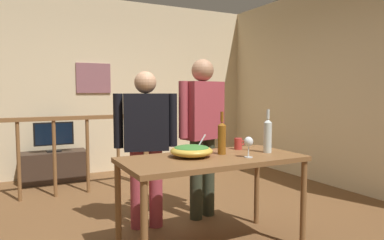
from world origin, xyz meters
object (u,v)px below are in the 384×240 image
Objects in this scene: flat_screen_tv at (54,134)px; salad_bowl at (192,150)px; framed_picture at (94,78)px; tv_console at (55,167)px; wine_bottle_clear at (268,135)px; wine_bottle_amber at (222,137)px; stair_railing at (73,145)px; serving_table at (212,166)px; person_standing_right at (202,124)px; wine_glass at (249,143)px; mug_red at (238,144)px; person_standing_left at (146,137)px.

flat_screen_tv is 2.99m from salad_bowl.
framed_picture is at bearing 26.26° from flat_screen_tv.
wine_bottle_clear is at bearing -64.86° from tv_console.
tv_console is 3.19m from wine_bottle_amber.
stair_railing is 0.79m from flat_screen_tv.
wine_bottle_amber is at bearing 26.55° from serving_table.
framed_picture reaches higher than serving_table.
person_standing_right reaches higher than wine_bottle_amber.
framed_picture reaches higher than wine_bottle_amber.
wine_bottle_amber is 0.68m from person_standing_right.
wine_glass is 0.89m from person_standing_right.
salad_bowl is at bearing -88.28° from framed_picture.
flat_screen_tv is (0.00, -0.03, 0.48)m from tv_console.
serving_table is at bearing -85.67° from framed_picture.
stair_railing is at bearing -79.84° from flat_screen_tv.
stair_railing is 26.97× the size of mug_red.
tv_console is 0.55× the size of person_standing_right.
mug_red is at bearing 28.08° from wine_bottle_amber.
salad_bowl is 0.70m from wine_bottle_clear.
person_standing_right is (-0.22, 0.77, 0.04)m from wine_bottle_clear.
mug_red is at bearing -78.05° from framed_picture.
wine_bottle_clear is (0.68, -0.12, 0.10)m from salad_bowl.
serving_table is 0.83m from person_standing_right.
person_standing_right reaches higher than serving_table.
salad_bowl is at bearing 39.43° from person_standing_right.
stair_railing is 1.77× the size of person_standing_right.
serving_table is 0.47m from mug_red.
wine_glass is at bearing -66.86° from stair_railing.
wine_glass is (0.49, -3.45, -0.62)m from framed_picture.
person_standing_left is (-0.06, -2.57, -0.64)m from framed_picture.
salad_bowl reaches higher than mug_red.
wine_bottle_amber is (-0.40, 0.11, -0.01)m from wine_bottle_clear.
person_standing_right is at bearing 54.56° from salad_bowl.
wine_bottle_clear is 0.25× the size of person_standing_left.
tv_console is 3.44m from wine_bottle_clear.
wine_bottle_clear reaches higher than mug_red.
framed_picture is at bearing 24.01° from tv_console.
framed_picture reaches higher than flat_screen_tv.
flat_screen_tv is at bearing 106.87° from serving_table.
mug_red is 0.07× the size of person_standing_left.
wine_glass is at bearing 70.69° from person_standing_right.
framed_picture is 0.36× the size of person_standing_left.
wine_bottle_amber is at bearing -151.92° from mug_red.
wine_bottle_clear is 0.30m from mug_red.
tv_console is 8.34× the size of mug_red.
person_standing_left reaches higher than wine_bottle_amber.
stair_railing is at bearing 109.14° from serving_table.
framed_picture reaches higher than tv_console.
salad_bowl is (0.75, -2.89, 0.14)m from flat_screen_tv.
wine_bottle_clear is at bearing -15.78° from wine_bottle_amber.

